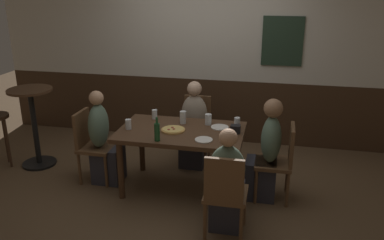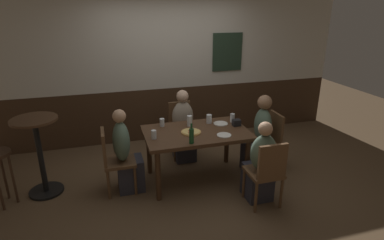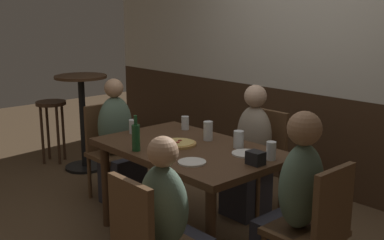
{
  "view_description": "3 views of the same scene",
  "coord_description": "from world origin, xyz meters",
  "px_view_note": "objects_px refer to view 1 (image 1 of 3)",
  "views": [
    {
      "loc": [
        1.02,
        -4.16,
        2.37
      ],
      "look_at": [
        0.14,
        -0.06,
        0.89
      ],
      "focal_mm": 37.69,
      "sensor_mm": 36.0,
      "label": 1
    },
    {
      "loc": [
        -1.18,
        -3.84,
        2.38
      ],
      "look_at": [
        -0.05,
        0.03,
        0.9
      ],
      "focal_mm": 29.72,
      "sensor_mm": 36.0,
      "label": 2
    },
    {
      "loc": [
        2.56,
        -2.26,
        1.74
      ],
      "look_at": [
        -0.07,
        0.1,
        0.92
      ],
      "focal_mm": 44.39,
      "sensor_mm": 36.0,
      "label": 3
    }
  ],
  "objects_px": {
    "pint_glass_stout": "(128,125)",
    "beer_bottle_green": "(157,131)",
    "person_mid_far": "(194,131)",
    "chair_head_east": "(281,158)",
    "person_head_east": "(266,157)",
    "chair_head_west": "(91,142)",
    "beer_glass_tall": "(155,115)",
    "dining_table": "(181,138)",
    "plate_white_large": "(220,127)",
    "side_bar_table": "(34,121)",
    "person_right_near": "(227,188)",
    "highball_clear": "(208,120)",
    "pint_glass_amber": "(237,123)",
    "chair_mid_far": "(196,125)",
    "plate_white_small": "(204,140)",
    "condiment_caddy": "(235,129)",
    "chair_right_near": "(225,192)",
    "pint_glass_pale": "(183,118)",
    "pizza": "(173,130)",
    "person_head_west": "(104,144)"
  },
  "relations": [
    {
      "from": "plate_white_small",
      "to": "chair_head_east",
      "type": "bearing_deg",
      "value": 16.79
    },
    {
      "from": "chair_mid_far",
      "to": "pint_glass_amber",
      "type": "bearing_deg",
      "value": -46.9
    },
    {
      "from": "pint_glass_pale",
      "to": "chair_head_east",
      "type": "bearing_deg",
      "value": -11.09
    },
    {
      "from": "person_right_near",
      "to": "pizza",
      "type": "bearing_deg",
      "value": 137.11
    },
    {
      "from": "person_right_near",
      "to": "plate_white_small",
      "type": "xyz_separation_m",
      "value": [
        -0.32,
        0.45,
        0.3
      ]
    },
    {
      "from": "highball_clear",
      "to": "pint_glass_stout",
      "type": "relative_size",
      "value": 1.11
    },
    {
      "from": "chair_mid_far",
      "to": "pint_glass_pale",
      "type": "height_order",
      "value": "pint_glass_pale"
    },
    {
      "from": "pint_glass_stout",
      "to": "person_mid_far",
      "type": "bearing_deg",
      "value": 52.63
    },
    {
      "from": "chair_mid_far",
      "to": "beer_glass_tall",
      "type": "xyz_separation_m",
      "value": [
        -0.41,
        -0.54,
        0.29
      ]
    },
    {
      "from": "person_mid_far",
      "to": "chair_head_west",
      "type": "bearing_deg",
      "value": -148.3
    },
    {
      "from": "pizza",
      "to": "beer_glass_tall",
      "type": "height_order",
      "value": "beer_glass_tall"
    },
    {
      "from": "side_bar_table",
      "to": "person_right_near",
      "type": "bearing_deg",
      "value": -19.24
    },
    {
      "from": "plate_white_small",
      "to": "condiment_caddy",
      "type": "bearing_deg",
      "value": 43.92
    },
    {
      "from": "highball_clear",
      "to": "side_bar_table",
      "type": "height_order",
      "value": "side_bar_table"
    },
    {
      "from": "chair_head_east",
      "to": "plate_white_small",
      "type": "xyz_separation_m",
      "value": [
        -0.82,
        -0.25,
        0.25
      ]
    },
    {
      "from": "beer_bottle_green",
      "to": "condiment_caddy",
      "type": "xyz_separation_m",
      "value": [
        0.78,
        0.4,
        -0.06
      ]
    },
    {
      "from": "chair_head_west",
      "to": "beer_bottle_green",
      "type": "xyz_separation_m",
      "value": [
        0.95,
        -0.36,
        0.35
      ]
    },
    {
      "from": "chair_head_west",
      "to": "beer_glass_tall",
      "type": "relative_size",
      "value": 7.71
    },
    {
      "from": "plate_white_small",
      "to": "condiment_caddy",
      "type": "height_order",
      "value": "condiment_caddy"
    },
    {
      "from": "beer_bottle_green",
      "to": "side_bar_table",
      "type": "xyz_separation_m",
      "value": [
        -1.86,
        0.59,
        -0.23
      ]
    },
    {
      "from": "chair_right_near",
      "to": "beer_bottle_green",
      "type": "xyz_separation_m",
      "value": [
        -0.8,
        0.5,
        0.35
      ]
    },
    {
      "from": "beer_bottle_green",
      "to": "dining_table",
      "type": "bearing_deg",
      "value": 64.25
    },
    {
      "from": "chair_mid_far",
      "to": "person_right_near",
      "type": "distance_m",
      "value": 1.67
    },
    {
      "from": "pizza",
      "to": "plate_white_large",
      "type": "relative_size",
      "value": 1.32
    },
    {
      "from": "dining_table",
      "to": "pint_glass_pale",
      "type": "distance_m",
      "value": 0.28
    },
    {
      "from": "dining_table",
      "to": "plate_white_small",
      "type": "height_order",
      "value": "plate_white_small"
    },
    {
      "from": "person_head_west",
      "to": "person_right_near",
      "type": "bearing_deg",
      "value": -23.57
    },
    {
      "from": "person_head_east",
      "to": "plate_white_large",
      "type": "relative_size",
      "value": 5.68
    },
    {
      "from": "pint_glass_stout",
      "to": "beer_bottle_green",
      "type": "bearing_deg",
      "value": -32.5
    },
    {
      "from": "chair_mid_far",
      "to": "pint_glass_pale",
      "type": "distance_m",
      "value": 0.7
    },
    {
      "from": "dining_table",
      "to": "plate_white_large",
      "type": "xyz_separation_m",
      "value": [
        0.42,
        0.17,
        0.1
      ]
    },
    {
      "from": "person_right_near",
      "to": "pint_glass_amber",
      "type": "height_order",
      "value": "person_right_near"
    },
    {
      "from": "person_head_east",
      "to": "plate_white_large",
      "type": "bearing_deg",
      "value": 162.71
    },
    {
      "from": "person_right_near",
      "to": "pint_glass_stout",
      "type": "bearing_deg",
      "value": 153.71
    },
    {
      "from": "person_right_near",
      "to": "pint_glass_stout",
      "type": "distance_m",
      "value": 1.41
    },
    {
      "from": "person_right_near",
      "to": "person_mid_far",
      "type": "distance_m",
      "value": 1.52
    },
    {
      "from": "chair_head_east",
      "to": "person_head_east",
      "type": "xyz_separation_m",
      "value": [
        -0.16,
        0.0,
        0.0
      ]
    },
    {
      "from": "person_right_near",
      "to": "highball_clear",
      "type": "distance_m",
      "value": 1.07
    },
    {
      "from": "condiment_caddy",
      "to": "side_bar_table",
      "type": "xyz_separation_m",
      "value": [
        -2.64,
        0.19,
        -0.17
      ]
    },
    {
      "from": "chair_head_east",
      "to": "side_bar_table",
      "type": "bearing_deg",
      "value": 175.77
    },
    {
      "from": "chair_right_near",
      "to": "person_mid_far",
      "type": "relative_size",
      "value": 0.78
    },
    {
      "from": "person_mid_far",
      "to": "plate_white_small",
      "type": "height_order",
      "value": "person_mid_far"
    },
    {
      "from": "dining_table",
      "to": "beer_glass_tall",
      "type": "height_order",
      "value": "beer_glass_tall"
    },
    {
      "from": "person_mid_far",
      "to": "pint_glass_stout",
      "type": "distance_m",
      "value": 1.04
    },
    {
      "from": "highball_clear",
      "to": "dining_table",
      "type": "bearing_deg",
      "value": -137.03
    },
    {
      "from": "dining_table",
      "to": "chair_mid_far",
      "type": "relative_size",
      "value": 1.62
    },
    {
      "from": "person_head_west",
      "to": "plate_white_large",
      "type": "height_order",
      "value": "person_head_west"
    },
    {
      "from": "person_head_east",
      "to": "person_right_near",
      "type": "height_order",
      "value": "person_head_east"
    },
    {
      "from": "beer_bottle_green",
      "to": "beer_glass_tall",
      "type": "bearing_deg",
      "value": 109.3
    },
    {
      "from": "chair_head_west",
      "to": "person_mid_far",
      "type": "xyz_separation_m",
      "value": [
        1.13,
        0.7,
        -0.02
      ]
    }
  ]
}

